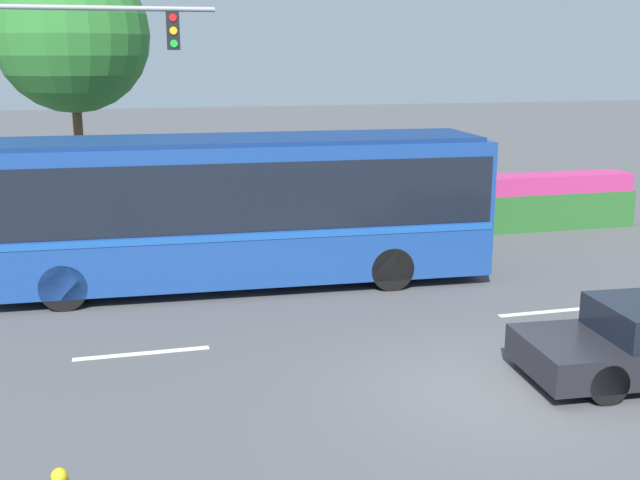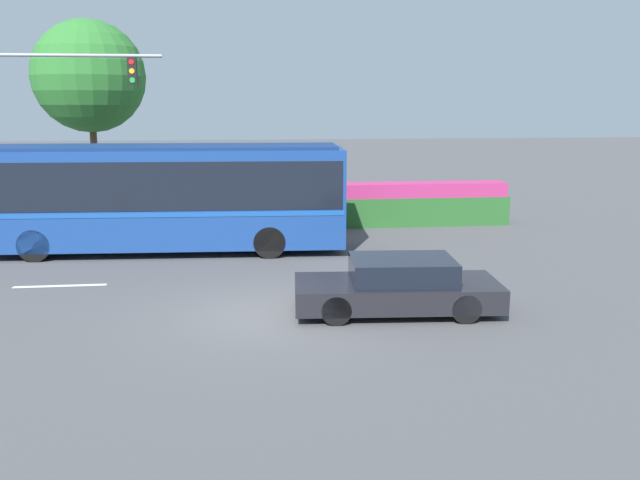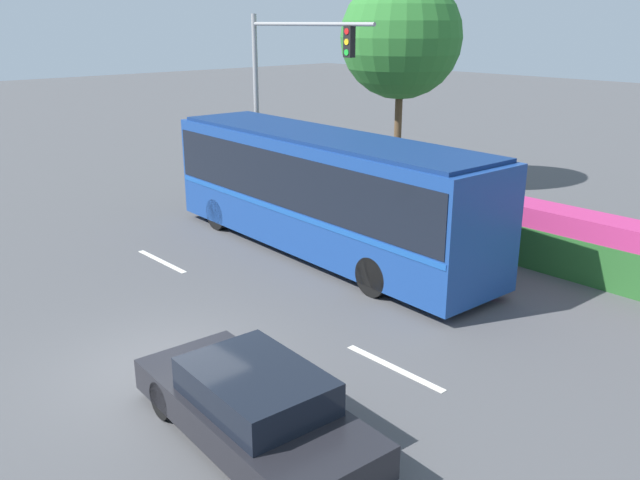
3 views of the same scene
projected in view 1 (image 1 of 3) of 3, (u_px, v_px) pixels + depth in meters
name	position (u px, v px, depth m)	size (l,w,h in m)	color
ground_plane	(492.00, 392.00, 12.28)	(140.00, 140.00, 0.00)	#4C4C4F
city_bus	(240.00, 202.00, 17.63)	(11.48, 3.15, 3.43)	navy
traffic_light_pole	(37.00, 90.00, 18.05)	(5.75, 0.24, 6.62)	gray
flowering_hedge	(473.00, 205.00, 23.21)	(10.44, 1.13, 1.66)	#286028
street_tree_left	(71.00, 35.00, 22.94)	(4.60, 4.60, 8.10)	brown
lane_stripe_near	(551.00, 311.00, 16.12)	(2.40, 0.16, 0.01)	silver
lane_stripe_mid	(142.00, 353.00, 13.85)	(2.40, 0.16, 0.01)	silver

